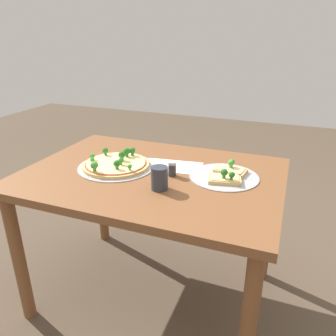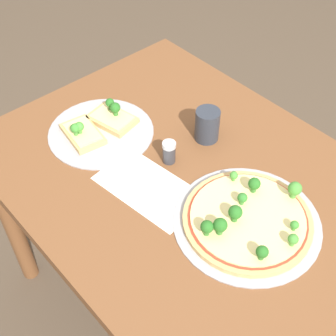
{
  "view_description": "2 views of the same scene",
  "coord_description": "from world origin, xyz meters",
  "px_view_note": "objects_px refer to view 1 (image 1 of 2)",
  "views": [
    {
      "loc": [
        -0.57,
        1.27,
        1.32
      ],
      "look_at": [
        -0.07,
        -0.03,
        0.74
      ],
      "focal_mm": 35.0,
      "sensor_mm": 36.0,
      "label": 1
    },
    {
      "loc": [
        0.58,
        -0.61,
        1.65
      ],
      "look_at": [
        -0.07,
        -0.03,
        0.74
      ],
      "focal_mm": 50.0,
      "sensor_mm": 36.0,
      "label": 2
    }
  ],
  "objects_px": {
    "dining_table": "(152,191)",
    "pizza_tray_slice": "(226,175)",
    "pizza_tray_whole": "(116,164)",
    "condiment_shaker": "(172,169)",
    "drinking_cup": "(159,178)"
  },
  "relations": [
    {
      "from": "dining_table",
      "to": "pizza_tray_slice",
      "type": "height_order",
      "value": "pizza_tray_slice"
    },
    {
      "from": "pizza_tray_whole",
      "to": "condiment_shaker",
      "type": "bearing_deg",
      "value": -178.88
    },
    {
      "from": "drinking_cup",
      "to": "condiment_shaker",
      "type": "bearing_deg",
      "value": -90.56
    },
    {
      "from": "pizza_tray_slice",
      "to": "condiment_shaker",
      "type": "height_order",
      "value": "same"
    },
    {
      "from": "pizza_tray_whole",
      "to": "drinking_cup",
      "type": "distance_m",
      "value": 0.32
    },
    {
      "from": "dining_table",
      "to": "condiment_shaker",
      "type": "distance_m",
      "value": 0.16
    },
    {
      "from": "dining_table",
      "to": "pizza_tray_slice",
      "type": "xyz_separation_m",
      "value": [
        -0.33,
        -0.07,
        0.11
      ]
    },
    {
      "from": "pizza_tray_slice",
      "to": "condiment_shaker",
      "type": "relative_size",
      "value": 4.6
    },
    {
      "from": "dining_table",
      "to": "condiment_shaker",
      "type": "relative_size",
      "value": 17.4
    },
    {
      "from": "pizza_tray_whole",
      "to": "pizza_tray_slice",
      "type": "xyz_separation_m",
      "value": [
        -0.52,
        -0.07,
        -0.0
      ]
    },
    {
      "from": "pizza_tray_slice",
      "to": "drinking_cup",
      "type": "bearing_deg",
      "value": 42.59
    },
    {
      "from": "pizza_tray_whole",
      "to": "condiment_shaker",
      "type": "relative_size",
      "value": 5.41
    },
    {
      "from": "dining_table",
      "to": "drinking_cup",
      "type": "distance_m",
      "value": 0.23
    },
    {
      "from": "pizza_tray_slice",
      "to": "drinking_cup",
      "type": "distance_m",
      "value": 0.32
    },
    {
      "from": "pizza_tray_whole",
      "to": "drinking_cup",
      "type": "relative_size",
      "value": 3.74
    }
  ]
}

